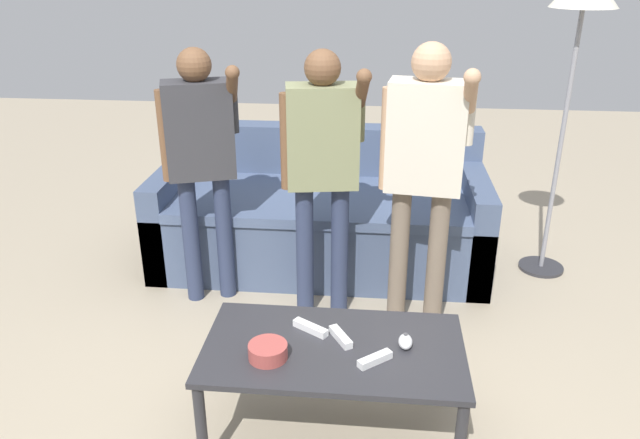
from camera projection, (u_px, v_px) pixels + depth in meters
ground_plane at (320, 408)px, 2.74m from camera, size 12.00×12.00×0.00m
couch at (321, 217)px, 4.00m from camera, size 2.07×0.96×0.81m
coffee_table at (334, 357)px, 2.46m from camera, size 1.04×0.57×0.43m
snack_bowl at (268, 351)px, 2.36m from camera, size 0.15×0.15×0.06m
game_remote_nunchuk at (405, 342)px, 2.43m from camera, size 0.06×0.09×0.05m
floor_lamp at (583, 9)px, 3.33m from camera, size 0.37×0.37×1.82m
player_left at (201, 149)px, 3.29m from camera, size 0.46×0.29×1.44m
player_center at (323, 157)px, 3.13m from camera, size 0.45×0.30×1.46m
player_right at (425, 159)px, 3.00m from camera, size 0.44×0.37×1.51m
game_remote_wand_near at (375, 359)px, 2.33m from camera, size 0.14×0.12×0.03m
game_remote_wand_far at (341, 337)px, 2.47m from camera, size 0.11×0.14×0.03m
game_remote_wand_spare at (310, 328)px, 2.53m from camera, size 0.16×0.12×0.03m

